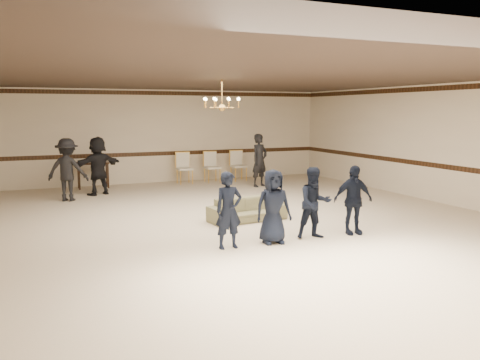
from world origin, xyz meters
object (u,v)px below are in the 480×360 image
Objects in this scene: chandelier at (222,94)px; banquet_chair_mid at (212,167)px; console_table at (93,175)px; adult_mid at (98,166)px; boy_d at (353,200)px; banquet_chair_right at (239,166)px; boy_c at (315,203)px; adult_right at (260,160)px; adult_left at (67,170)px; banquet_chair_left at (185,168)px; boy_b at (273,207)px; settee at (247,209)px; boy_a at (229,210)px.

chandelier is 0.89× the size of banquet_chair_mid.
adult_mid is at bearing -88.01° from console_table.
banquet_chair_right is (0.89, 8.04, -0.17)m from boy_d.
boy_c reaches higher than banquet_chair_mid.
adult_right is (2.73, 3.70, -2.01)m from chandelier.
adult_left and adult_mid have the same top height.
boy_d is 1.33× the size of banquet_chair_mid.
boy_d is 8.12m from banquet_chair_left.
boy_d is at bearing 5.80° from boy_b.
boy_c is at bearing -80.09° from settee.
console_table is at bearing 111.48° from boy_b.
adult_right reaches higher than boy_c.
boy_d is at bearing -120.55° from adult_right.
adult_right is at bearing -16.65° from console_table.
banquet_chair_right is (2.69, 8.04, -0.17)m from boy_b.
banquet_chair_right is at bearing 0.05° from console_table.
chandelier is 5.14m from adult_mid.
console_table is (-3.00, 0.20, -0.11)m from banquet_chair_left.
boy_d is at bearing -91.34° from banquet_chair_mid.
boy_b is at bearing 141.23° from adult_left.
console_table is (-5.09, 1.75, -0.45)m from adult_right.
banquet_chair_left is (3.91, 1.85, -0.34)m from adult_left.
banquet_chair_left is at bearing -1.48° from console_table.
banquet_chair_right is at bearing 86.57° from boy_c.
boy_a reaches higher than settee.
settee is 1.02× the size of adult_mid.
banquet_chair_mid reaches higher than settee.
adult_right reaches higher than boy_d.
adult_right reaches higher than boy_b.
boy_b is at bearing -170.90° from boy_c.
boy_c reaches higher than console_table.
boy_c is 0.81× the size of adult_left.
banquet_chair_left is 3.01m from console_table.
boy_a is at bearing -109.98° from banquet_chair_mid.
adult_right is (2.45, 4.53, 0.61)m from settee.
console_table is (-1.41, 8.24, -0.28)m from boy_a.
adult_right is (5.10, -0.40, 0.00)m from adult_mid.
boy_b is (-0.05, -2.79, -2.17)m from chandelier.
adult_right is at bearing 90.89° from boy_d.
adult_right reaches higher than console_table.
banquet_chair_left is at bearing 177.91° from adult_mid.
adult_right is at bearing 55.31° from settee.
boy_a is at bearing -113.16° from banquet_chair_right.
settee is 6.10m from banquet_chair_left.
adult_mid is at bearing 124.16° from boy_c.
adult_left is 1.65× the size of banquet_chair_left.
adult_mid is (0.90, 0.70, 0.00)m from adult_left.
boy_c is at bearing -128.12° from adult_right.
adult_left is 1.00× the size of adult_right.
boy_c is 0.90m from boy_d.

